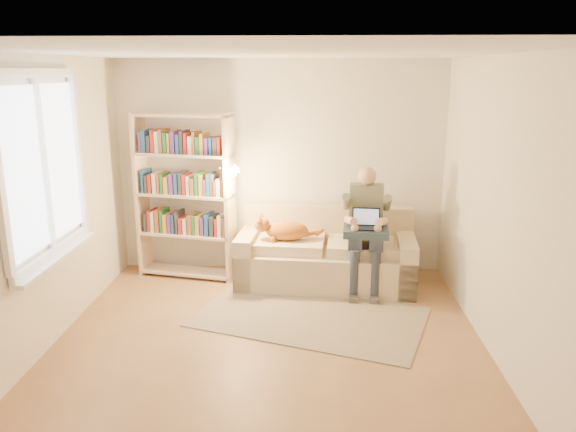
{
  "coord_description": "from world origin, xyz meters",
  "views": [
    {
      "loc": [
        0.38,
        -4.58,
        2.47
      ],
      "look_at": [
        0.15,
        1.0,
        1.01
      ],
      "focal_mm": 35.0,
      "sensor_mm": 36.0,
      "label": 1
    }
  ],
  "objects_px": {
    "cat": "(283,230)",
    "bookshelf": "(185,188)",
    "person": "(366,222)",
    "sofa": "(326,257)",
    "laptop": "(364,223)"
  },
  "relations": [
    {
      "from": "cat",
      "to": "bookshelf",
      "type": "xyz_separation_m",
      "value": [
        -1.18,
        0.25,
        0.43
      ]
    },
    {
      "from": "sofa",
      "to": "cat",
      "type": "height_order",
      "value": "sofa"
    },
    {
      "from": "person",
      "to": "sofa",
      "type": "bearing_deg",
      "value": 161.07
    },
    {
      "from": "person",
      "to": "cat",
      "type": "distance_m",
      "value": 0.96
    },
    {
      "from": "sofa",
      "to": "person",
      "type": "xyz_separation_m",
      "value": [
        0.44,
        -0.19,
        0.49
      ]
    },
    {
      "from": "cat",
      "to": "bookshelf",
      "type": "distance_m",
      "value": 1.28
    },
    {
      "from": "laptop",
      "to": "cat",
      "type": "bearing_deg",
      "value": 171.47
    },
    {
      "from": "person",
      "to": "cat",
      "type": "bearing_deg",
      "value": 178.61
    },
    {
      "from": "cat",
      "to": "laptop",
      "type": "height_order",
      "value": "laptop"
    },
    {
      "from": "sofa",
      "to": "person",
      "type": "relative_size",
      "value": 1.49
    },
    {
      "from": "person",
      "to": "bookshelf",
      "type": "distance_m",
      "value": 2.17
    },
    {
      "from": "person",
      "to": "laptop",
      "type": "relative_size",
      "value": 4.37
    },
    {
      "from": "bookshelf",
      "to": "laptop",
      "type": "bearing_deg",
      "value": -0.35
    },
    {
      "from": "cat",
      "to": "person",
      "type": "bearing_deg",
      "value": -1.39
    },
    {
      "from": "laptop",
      "to": "bookshelf",
      "type": "relative_size",
      "value": 0.16
    }
  ]
}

